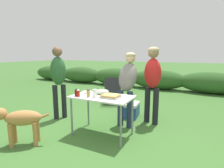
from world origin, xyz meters
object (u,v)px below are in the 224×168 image
(cooler_box, at_px, (131,110))
(camp_chair_green_behind_table, at_px, (112,89))
(ketchup_bottle, at_px, (78,93))
(folding_table, at_px, (102,100))
(bbq_sauce_bottle, at_px, (76,92))
(standing_person_in_dark_puffer, at_px, (152,77))
(standing_person_in_gray_fleece, at_px, (58,76))
(plate_stack, at_px, (87,92))
(paper_cup_stack, at_px, (95,93))
(mixing_bowl, at_px, (102,92))
(dog, at_px, (20,120))
(spice_jar, at_px, (88,93))
(standing_person_in_olive_jacket, at_px, (128,81))
(food_tray, at_px, (111,96))

(cooler_box, bearing_deg, camp_chair_green_behind_table, -136.27)
(ketchup_bottle, distance_m, cooler_box, 1.60)
(folding_table, bearing_deg, cooler_box, 82.65)
(folding_table, height_order, bbq_sauce_bottle, bbq_sauce_bottle)
(standing_person_in_dark_puffer, relative_size, camp_chair_green_behind_table, 1.97)
(cooler_box, bearing_deg, ketchup_bottle, -26.48)
(folding_table, bearing_deg, standing_person_in_gray_fleece, 166.50)
(bbq_sauce_bottle, distance_m, cooler_box, 1.60)
(plate_stack, height_order, paper_cup_stack, paper_cup_stack)
(mixing_bowl, distance_m, dog, 1.47)
(bbq_sauce_bottle, bearing_deg, spice_jar, 10.41)
(folding_table, xyz_separation_m, ketchup_bottle, (-0.36, -0.22, 0.15))
(plate_stack, distance_m, ketchup_bottle, 0.34)
(standing_person_in_olive_jacket, bearing_deg, mixing_bowl, -119.91)
(spice_jar, bearing_deg, folding_table, 39.65)
(spice_jar, xyz_separation_m, standing_person_in_olive_jacket, (0.43, 0.80, 0.13))
(dog, bearing_deg, paper_cup_stack, -86.16)
(standing_person_in_olive_jacket, bearing_deg, camp_chair_green_behind_table, 131.85)
(standing_person_in_dark_puffer, bearing_deg, camp_chair_green_behind_table, 163.44)
(mixing_bowl, distance_m, spice_jar, 0.34)
(food_tray, xyz_separation_m, bbq_sauce_bottle, (-0.61, -0.17, 0.04))
(food_tray, height_order, mixing_bowl, mixing_bowl)
(standing_person_in_gray_fleece, bearing_deg, spice_jar, -79.98)
(mixing_bowl, xyz_separation_m, camp_chair_green_behind_table, (-0.62, 1.71, -0.32))
(spice_jar, height_order, dog, spice_jar)
(mixing_bowl, xyz_separation_m, paper_cup_stack, (0.01, -0.28, 0.02))
(food_tray, xyz_separation_m, standing_person_in_gray_fleece, (-1.50, 0.35, 0.24))
(spice_jar, relative_size, camp_chair_green_behind_table, 0.17)
(bbq_sauce_bottle, bearing_deg, paper_cup_stack, 12.80)
(folding_table, distance_m, standing_person_in_olive_jacket, 0.74)
(mixing_bowl, distance_m, standing_person_in_olive_jacket, 0.60)
(folding_table, bearing_deg, dog, -138.52)
(plate_stack, relative_size, spice_jar, 1.44)
(bbq_sauce_bottle, xyz_separation_m, standing_person_in_gray_fleece, (-0.89, 0.51, 0.20))
(standing_person_in_dark_puffer, bearing_deg, bbq_sauce_bottle, -116.56)
(bbq_sauce_bottle, height_order, camp_chair_green_behind_table, bbq_sauce_bottle)
(cooler_box, bearing_deg, paper_cup_stack, -16.24)
(plate_stack, bearing_deg, standing_person_in_olive_jacket, 40.36)
(folding_table, relative_size, standing_person_in_olive_jacket, 0.72)
(bbq_sauce_bottle, relative_size, cooler_box, 0.28)
(food_tray, distance_m, bbq_sauce_bottle, 0.63)
(plate_stack, distance_m, camp_chair_green_behind_table, 1.82)
(food_tray, relative_size, dog, 0.42)
(standing_person_in_dark_puffer, bearing_deg, paper_cup_stack, -107.92)
(mixing_bowl, bearing_deg, standing_person_in_gray_fleece, 172.97)
(dog, bearing_deg, ketchup_bottle, -80.13)
(paper_cup_stack, distance_m, standing_person_in_dark_puffer, 1.33)
(camp_chair_green_behind_table, bearing_deg, folding_table, -97.47)
(folding_table, xyz_separation_m, plate_stack, (-0.40, 0.11, 0.09))
(ketchup_bottle, height_order, dog, ketchup_bottle)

